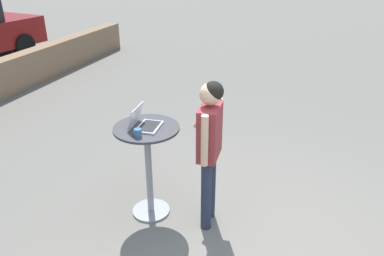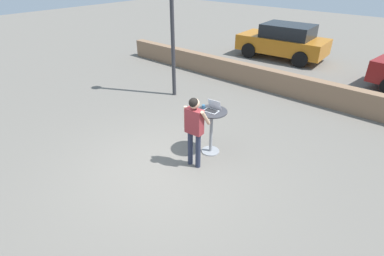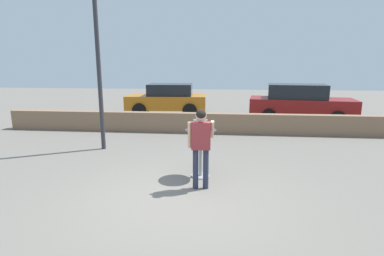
{
  "view_description": "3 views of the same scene",
  "coord_description": "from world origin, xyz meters",
  "px_view_note": "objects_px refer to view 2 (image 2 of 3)",
  "views": [
    {
      "loc": [
        -2.75,
        -0.39,
        2.67
      ],
      "look_at": [
        0.48,
        0.72,
        1.04
      ],
      "focal_mm": 35.0,
      "sensor_mm": 36.0,
      "label": 1
    },
    {
      "loc": [
        3.8,
        -3.56,
        3.9
      ],
      "look_at": [
        0.34,
        0.48,
        0.93
      ],
      "focal_mm": 28.0,
      "sensor_mm": 36.0,
      "label": 2
    },
    {
      "loc": [
        0.78,
        -5.09,
        2.42
      ],
      "look_at": [
        0.18,
        0.74,
        1.18
      ],
      "focal_mm": 28.0,
      "sensor_mm": 36.0,
      "label": 3
    }
  ],
  "objects_px": {
    "cafe_table": "(211,125)",
    "parked_car_near_street": "(284,41)",
    "coffee_mug": "(203,107)",
    "laptop": "(212,108)",
    "standing_person": "(194,125)"
  },
  "relations": [
    {
      "from": "cafe_table",
      "to": "parked_car_near_street",
      "type": "relative_size",
      "value": 0.27
    },
    {
      "from": "cafe_table",
      "to": "parked_car_near_street",
      "type": "xyz_separation_m",
      "value": [
        -2.23,
        8.22,
        0.07
      ]
    },
    {
      "from": "coffee_mug",
      "to": "parked_car_near_street",
      "type": "distance_m",
      "value": 8.49
    },
    {
      "from": "coffee_mug",
      "to": "cafe_table",
      "type": "bearing_deg",
      "value": 4.64
    },
    {
      "from": "laptop",
      "to": "cafe_table",
      "type": "bearing_deg",
      "value": -78.02
    },
    {
      "from": "cafe_table",
      "to": "standing_person",
      "type": "bearing_deg",
      "value": -85.55
    },
    {
      "from": "cafe_table",
      "to": "standing_person",
      "type": "xyz_separation_m",
      "value": [
        0.05,
        -0.65,
        0.29
      ]
    },
    {
      "from": "cafe_table",
      "to": "laptop",
      "type": "distance_m",
      "value": 0.4
    },
    {
      "from": "laptop",
      "to": "standing_person",
      "type": "distance_m",
      "value": 0.68
    },
    {
      "from": "laptop",
      "to": "parked_car_near_street",
      "type": "xyz_separation_m",
      "value": [
        -2.23,
        8.2,
        -0.33
      ]
    },
    {
      "from": "cafe_table",
      "to": "parked_car_near_street",
      "type": "bearing_deg",
      "value": 105.2
    },
    {
      "from": "cafe_table",
      "to": "coffee_mug",
      "type": "height_order",
      "value": "coffee_mug"
    },
    {
      "from": "coffee_mug",
      "to": "standing_person",
      "type": "xyz_separation_m",
      "value": [
        0.27,
        -0.64,
        -0.1
      ]
    },
    {
      "from": "cafe_table",
      "to": "parked_car_near_street",
      "type": "height_order",
      "value": "parked_car_near_street"
    },
    {
      "from": "coffee_mug",
      "to": "parked_car_near_street",
      "type": "xyz_separation_m",
      "value": [
        -2.01,
        8.24,
        -0.32
      ]
    }
  ]
}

